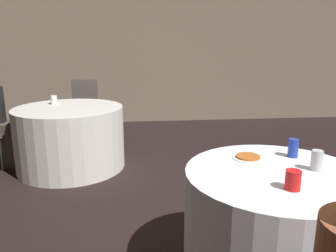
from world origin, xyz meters
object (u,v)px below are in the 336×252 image
object	(u,v)px
soda_can_blue	(293,148)
soda_can_silver	(317,160)
table_near	(272,229)
table_far	(70,138)
chair_far_north	(85,106)
pizza_plate_near	(248,157)

from	to	relation	value
soda_can_blue	soda_can_silver	xyz separation A→B (m)	(0.03, -0.24, 0.00)
table_near	soda_can_blue	bearing A→B (deg)	48.97
table_far	chair_far_north	world-z (taller)	chair_far_north
chair_far_north	pizza_plate_near	bearing A→B (deg)	117.92
pizza_plate_near	chair_far_north	bearing A→B (deg)	116.28
table_far	soda_can_silver	bearing A→B (deg)	-49.93
pizza_plate_near	soda_can_silver	distance (m)	0.41
table_near	soda_can_silver	distance (m)	0.50
table_far	soda_can_blue	bearing A→B (deg)	-47.02
table_near	pizza_plate_near	distance (m)	0.46
table_near	chair_far_north	xyz separation A→B (m)	(-1.57, 3.25, 0.19)
soda_can_blue	pizza_plate_near	bearing A→B (deg)	179.52
table_far	pizza_plate_near	size ratio (longest dim) A/B	6.37
pizza_plate_near	soda_can_blue	distance (m)	0.31
table_near	pizza_plate_near	size ratio (longest dim) A/B	5.35
table_near	pizza_plate_near	world-z (taller)	pizza_plate_near
table_near	chair_far_north	distance (m)	3.61
table_far	table_near	bearing A→B (deg)	-53.88
table_near	pizza_plate_near	bearing A→B (deg)	109.50
chair_far_north	pizza_plate_near	xyz separation A→B (m)	(1.48, -3.00, 0.20)
soda_can_silver	pizza_plate_near	bearing A→B (deg)	143.49
table_far	chair_far_north	xyz separation A→B (m)	(0.03, 1.06, 0.19)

